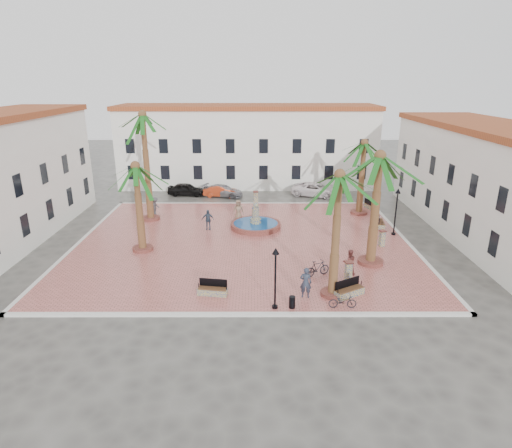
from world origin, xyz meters
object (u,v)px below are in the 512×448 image
object	(u,v)px
lamppost_e	(397,204)
pedestrian_east	(375,227)
cyclist_a	(306,283)
pedestrian_fountain_a	(238,210)
pedestrian_fountain_b	(208,220)
palm_sw	(136,177)
litter_bin	(292,302)
bollard_e	(382,238)
bench_se	(349,291)
lamppost_s	(275,268)
palm_nw	(143,126)
palm_e	(379,170)
palm_ne	(364,152)
pedestrian_north	(155,206)
car_black	(186,189)
car_white	(316,190)
car_red	(221,191)
bollard_se	(348,271)
bollard_n	(256,198)
car_silver	(223,191)
bicycle_b	(317,268)
fountain	(256,224)
bench_e	(380,223)
bicycle_a	(343,301)
bench_ne	(371,206)
bench_s	(213,291)

from	to	relation	value
lamppost_e	pedestrian_east	bearing A→B (deg)	-155.60
cyclist_a	pedestrian_fountain_a	distance (m)	15.04
pedestrian_fountain_b	palm_sw	bearing A→B (deg)	-135.69
litter_bin	pedestrian_fountain_b	bearing A→B (deg)	114.82
bollard_e	bench_se	bearing A→B (deg)	-117.63
bench_se	lamppost_s	bearing A→B (deg)	167.17
bench_se	pedestrian_fountain_b	world-z (taller)	pedestrian_fountain_b
palm_nw	palm_e	size ratio (longest dim) A/B	1.23
palm_ne	pedestrian_north	size ratio (longest dim) A/B	3.96
car_black	palm_nw	bearing A→B (deg)	173.97
bollard_e	car_white	distance (m)	15.68
palm_ne	lamppost_s	bearing A→B (deg)	-116.43
car_red	bollard_se	bearing A→B (deg)	-148.21
palm_sw	bollard_n	size ratio (longest dim) A/B	4.77
car_silver	car_white	distance (m)	10.26
bollard_n	palm_nw	bearing A→B (deg)	-153.36
cyclist_a	bollard_n	bearing A→B (deg)	-72.33
bicycle_b	pedestrian_north	distance (m)	18.70
fountain	bench_e	distance (m)	10.86
palm_nw	cyclist_a	size ratio (longest dim) A/B	5.13
litter_bin	pedestrian_fountain_a	distance (m)	16.01
fountain	car_silver	world-z (taller)	fountain
palm_ne	bicycle_a	distance (m)	19.23
bench_ne	cyclist_a	xyz separation A→B (m)	(-8.48, -17.96, 0.68)
palm_nw	bollard_se	size ratio (longest dim) A/B	7.09
bicycle_a	car_black	distance (m)	28.01
bench_ne	litter_bin	bearing A→B (deg)	135.01
palm_sw	bench_ne	xyz separation A→B (m)	(19.93, 10.59, -5.36)
bench_s	bicycle_a	world-z (taller)	bench_s
bench_ne	lamppost_e	size ratio (longest dim) A/B	0.48
litter_bin	bicycle_a	size ratio (longest dim) A/B	0.44
fountain	lamppost_e	xyz separation A→B (m)	(11.43, -1.77, 2.35)
palm_e	lamppost_s	distance (m)	10.17
car_black	palm_sw	bearing A→B (deg)	-177.02
litter_bin	bicycle_a	xyz separation A→B (m)	(2.84, -0.03, 0.06)
bicycle_b	pedestrian_fountain_a	xyz separation A→B (m)	(-5.59, 11.49, 0.42)
car_silver	car_black	bearing A→B (deg)	99.22
pedestrian_north	car_black	world-z (taller)	pedestrian_north
lamppost_s	car_red	world-z (taller)	lamppost_s
bollard_e	pedestrian_east	distance (m)	1.77
car_red	pedestrian_fountain_b	bearing A→B (deg)	-174.22
lamppost_e	bollard_e	xyz separation A→B (m)	(-1.72, -2.59, -1.99)
palm_nw	bicycle_b	world-z (taller)	palm_nw
cyclist_a	car_silver	size ratio (longest dim) A/B	0.43
bollard_e	bicycle_a	world-z (taller)	bollard_e
palm_ne	car_red	distance (m)	16.18
palm_sw	bicycle_a	size ratio (longest dim) A/B	4.30
pedestrian_fountain_b	pedestrian_east	world-z (taller)	pedestrian_east
bench_e	pedestrian_fountain_b	distance (m)	14.96
fountain	bicycle_a	size ratio (longest dim) A/B	2.75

